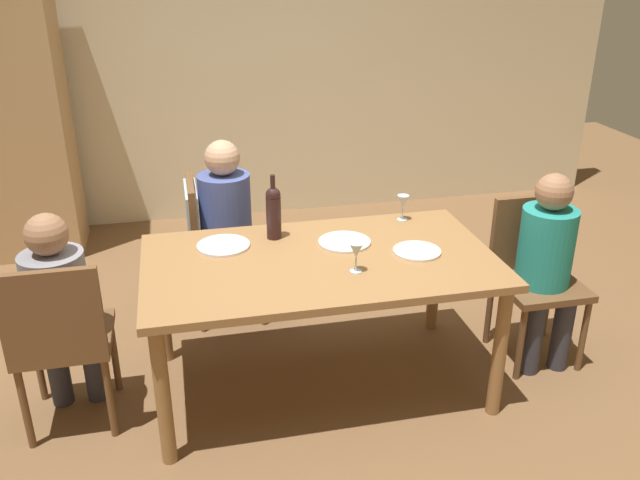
% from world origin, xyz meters
% --- Properties ---
extents(ground_plane, '(10.00, 10.00, 0.00)m').
position_xyz_m(ground_plane, '(0.00, 0.00, 0.00)').
color(ground_plane, brown).
extents(rear_room_partition, '(6.40, 0.12, 2.70)m').
position_xyz_m(rear_room_partition, '(0.00, 2.70, 1.35)').
color(rear_room_partition, beige).
rests_on(rear_room_partition, ground_plane).
extents(dining_table, '(1.76, 1.00, 0.76)m').
position_xyz_m(dining_table, '(0.00, 0.00, 0.68)').
color(dining_table, olive).
rests_on(dining_table, ground_plane).
extents(chair_right_end, '(0.44, 0.44, 0.92)m').
position_xyz_m(chair_right_end, '(1.26, 0.09, 0.53)').
color(chair_right_end, brown).
rests_on(chair_right_end, ground_plane).
extents(chair_left_end, '(0.44, 0.44, 0.92)m').
position_xyz_m(chair_left_end, '(-1.26, -0.09, 0.53)').
color(chair_left_end, brown).
rests_on(chair_left_end, ground_plane).
extents(chair_far_left, '(0.46, 0.44, 0.92)m').
position_xyz_m(chair_far_left, '(-0.52, 0.88, 0.59)').
color(chair_far_left, brown).
rests_on(chair_far_left, ground_plane).
extents(person_woman_host, '(0.30, 0.34, 1.11)m').
position_xyz_m(person_woman_host, '(1.26, -0.03, 0.65)').
color(person_woman_host, '#33333D').
rests_on(person_woman_host, ground_plane).
extents(person_man_bearded, '(0.29, 0.34, 1.11)m').
position_xyz_m(person_man_bearded, '(-1.26, 0.03, 0.64)').
color(person_man_bearded, '#33333D').
rests_on(person_man_bearded, ground_plane).
extents(person_man_guest, '(0.36, 0.32, 1.16)m').
position_xyz_m(person_man_guest, '(-0.37, 0.88, 0.67)').
color(person_man_guest, '#33333D').
rests_on(person_man_guest, ground_plane).
extents(wine_bottle_tall_green, '(0.08, 0.08, 0.35)m').
position_xyz_m(wine_bottle_tall_green, '(-0.18, 0.31, 0.91)').
color(wine_bottle_tall_green, black).
rests_on(wine_bottle_tall_green, dining_table).
extents(wine_glass_near_left, '(0.07, 0.07, 0.15)m').
position_xyz_m(wine_glass_near_left, '(0.14, -0.18, 0.87)').
color(wine_glass_near_left, silver).
rests_on(wine_glass_near_left, dining_table).
extents(wine_glass_centre, '(0.07, 0.07, 0.15)m').
position_xyz_m(wine_glass_centre, '(0.57, 0.40, 0.87)').
color(wine_glass_centre, silver).
rests_on(wine_glass_centre, dining_table).
extents(dinner_plate_host, '(0.28, 0.28, 0.01)m').
position_xyz_m(dinner_plate_host, '(-0.46, 0.25, 0.77)').
color(dinner_plate_host, white).
rests_on(dinner_plate_host, dining_table).
extents(dinner_plate_guest_left, '(0.25, 0.25, 0.01)m').
position_xyz_m(dinner_plate_guest_left, '(0.50, -0.04, 0.77)').
color(dinner_plate_guest_left, silver).
rests_on(dinner_plate_guest_left, dining_table).
extents(dinner_plate_guest_right, '(0.28, 0.28, 0.01)m').
position_xyz_m(dinner_plate_guest_right, '(0.17, 0.15, 0.77)').
color(dinner_plate_guest_right, silver).
rests_on(dinner_plate_guest_right, dining_table).
extents(handbag, '(0.17, 0.30, 0.22)m').
position_xyz_m(handbag, '(-0.05, 0.88, 0.11)').
color(handbag, brown).
rests_on(handbag, ground_plane).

